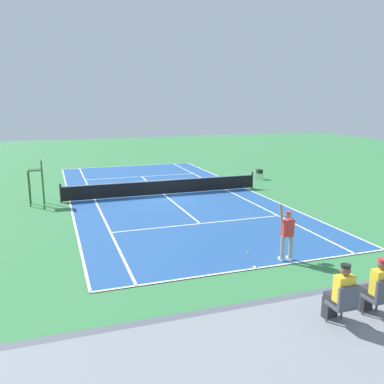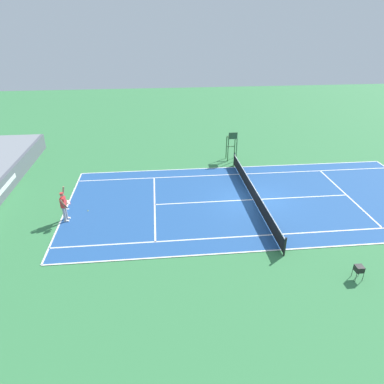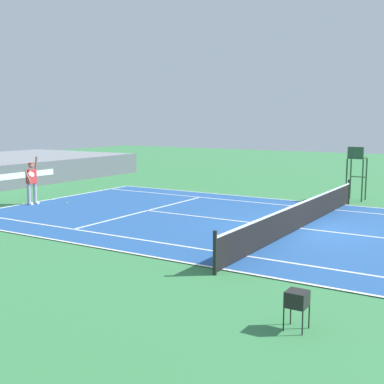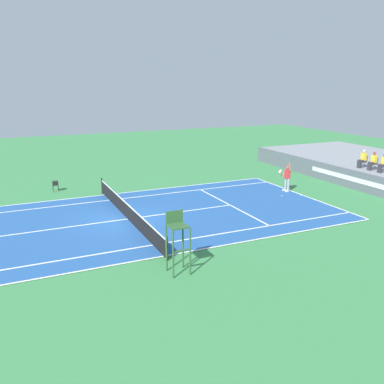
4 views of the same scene
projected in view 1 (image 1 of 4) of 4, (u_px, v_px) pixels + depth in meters
The scene contains 10 objects.
ground_plane at pixel (164, 195), 24.89m from camera, with size 80.00×80.00×0.00m, color #387F47.
court at pixel (164, 195), 24.89m from camera, with size 11.08×23.88×0.03m.
net at pixel (164, 186), 24.78m from camera, with size 11.98×0.10×1.07m.
barrier_wall at pixel (343, 312), 9.76m from camera, with size 23.58×0.25×1.29m.
spectator_seated_1 at pixel (377, 288), 8.21m from camera, with size 0.44×0.60×1.26m.
spectator_seated_2 at pixel (340, 295), 7.93m from camera, with size 0.44×0.60×1.26m.
tennis_player at pixel (287, 234), 14.43m from camera, with size 0.78×0.62×2.08m.
tennis_ball at pixel (248, 253), 15.32m from camera, with size 0.07×0.07×0.07m, color #D1E533.
umpire_chair at pixel (37, 177), 22.29m from camera, with size 0.77×0.77×2.44m.
ball_hopper at pixel (260, 171), 29.83m from camera, with size 0.36×0.36×0.70m.
Camera 1 is at (6.31, 23.49, 5.55)m, focal length 38.48 mm.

